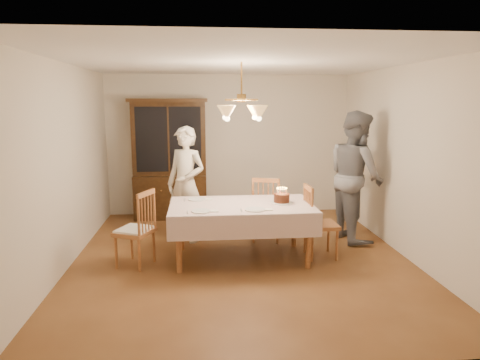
{
  "coord_description": "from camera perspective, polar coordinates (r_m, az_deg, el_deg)",
  "views": [
    {
      "loc": [
        -0.54,
        -5.52,
        2.11
      ],
      "look_at": [
        0.0,
        0.2,
        1.05
      ],
      "focal_mm": 32.0,
      "sensor_mm": 36.0,
      "label": 1
    }
  ],
  "objects": [
    {
      "name": "birthday_cake",
      "position": [
        5.79,
        5.58,
        -2.49
      ],
      "size": [
        0.3,
        0.3,
        0.21
      ],
      "color": "white",
      "rests_on": "dining_table"
    },
    {
      "name": "china_hutch",
      "position": [
        7.87,
        -9.33,
        2.49
      ],
      "size": [
        1.38,
        0.54,
        2.16
      ],
      "color": "black",
      "rests_on": "ground"
    },
    {
      "name": "place_setting_near_right",
      "position": [
        5.4,
        2.14,
        -3.96
      ],
      "size": [
        0.41,
        0.26,
        0.02
      ],
      "color": "white",
      "rests_on": "dining_table"
    },
    {
      "name": "chair_far_side",
      "position": [
        6.56,
        3.6,
        -4.3
      ],
      "size": [
        0.54,
        0.52,
        1.0
      ],
      "color": "brown",
      "rests_on": "ground"
    },
    {
      "name": "place_setting_near_left",
      "position": [
        5.35,
        -5.07,
        -4.15
      ],
      "size": [
        0.39,
        0.24,
        0.02
      ],
      "color": "white",
      "rests_on": "dining_table"
    },
    {
      "name": "room_shell",
      "position": [
        5.57,
        0.19,
        5.01
      ],
      "size": [
        5.0,
        5.0,
        5.0
      ],
      "color": "white",
      "rests_on": "ground"
    },
    {
      "name": "chair_right_end",
      "position": [
        5.96,
        10.63,
        -5.98
      ],
      "size": [
        0.43,
        0.45,
        1.0
      ],
      "color": "brown",
      "rests_on": "ground"
    },
    {
      "name": "dining_table",
      "position": [
        5.73,
        0.19,
        -3.97
      ],
      "size": [
        1.9,
        1.1,
        0.76
      ],
      "color": "brown",
      "rests_on": "ground"
    },
    {
      "name": "ground",
      "position": [
        5.94,
        0.18,
        -10.37
      ],
      "size": [
        5.0,
        5.0,
        0.0
      ],
      "primitive_type": "plane",
      "color": "brown",
      "rests_on": "ground"
    },
    {
      "name": "adult_in_grey",
      "position": [
        6.75,
        15.14,
        0.52
      ],
      "size": [
        0.86,
        1.05,
        1.98
      ],
      "primitive_type": "imported",
      "rotation": [
        0.0,
        0.0,
        1.7
      ],
      "color": "slate",
      "rests_on": "ground"
    },
    {
      "name": "place_setting_far_left",
      "position": [
        5.99,
        -5.68,
        -2.56
      ],
      "size": [
        0.39,
        0.24,
        0.02
      ],
      "color": "white",
      "rests_on": "dining_table"
    },
    {
      "name": "chandelier",
      "position": [
        5.55,
        0.2,
        9.08
      ],
      "size": [
        0.62,
        0.62,
        0.73
      ],
      "color": "#BF8C3F",
      "rests_on": "ground"
    },
    {
      "name": "chair_left_end",
      "position": [
        5.71,
        -13.8,
        -6.71
      ],
      "size": [
        0.56,
        0.57,
        1.0
      ],
      "color": "brown",
      "rests_on": "ground"
    },
    {
      "name": "elderly_woman",
      "position": [
        6.5,
        -7.21,
        -0.59
      ],
      "size": [
        0.76,
        0.7,
        1.75
      ],
      "primitive_type": "imported",
      "rotation": [
        0.0,
        0.0,
        -0.57
      ],
      "color": "beige",
      "rests_on": "ground"
    }
  ]
}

